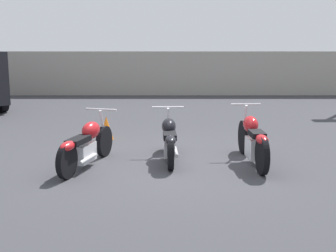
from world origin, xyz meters
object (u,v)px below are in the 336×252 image
object	(u,v)px
motorcycle_slot_1	(167,139)
motorcycle_slot_0	(84,145)
traffic_cone_near	(104,128)
motorcycle_slot_2	(251,140)

from	to	relation	value
motorcycle_slot_1	motorcycle_slot_0	bearing A→B (deg)	-164.38
motorcycle_slot_0	traffic_cone_near	world-z (taller)	motorcycle_slot_0
motorcycle_slot_0	motorcycle_slot_2	bearing A→B (deg)	20.16
motorcycle_slot_0	motorcycle_slot_1	world-z (taller)	motorcycle_slot_0
motorcycle_slot_0	motorcycle_slot_1	distance (m)	1.58
motorcycle_slot_0	motorcycle_slot_2	distance (m)	3.07
motorcycle_slot_0	motorcycle_slot_1	size ratio (longest dim) A/B	1.07
motorcycle_slot_0	motorcycle_slot_2	xyz separation A→B (m)	(3.06, 0.24, 0.03)
motorcycle_slot_0	traffic_cone_near	size ratio (longest dim) A/B	3.93
motorcycle_slot_1	traffic_cone_near	size ratio (longest dim) A/B	3.66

